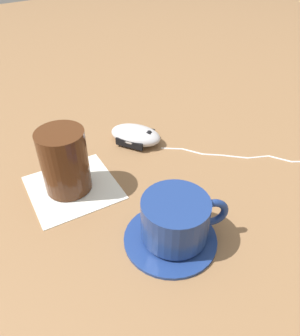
% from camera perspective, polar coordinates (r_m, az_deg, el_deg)
% --- Properties ---
extents(ground_plane, '(3.00, 3.00, 0.00)m').
position_cam_1_polar(ground_plane, '(0.52, -3.31, -4.77)').
color(ground_plane, olive).
extents(saucer, '(0.13, 0.13, 0.01)m').
position_cam_1_polar(saucer, '(0.46, 3.56, -11.98)').
color(saucer, navy).
rests_on(saucer, ground).
extents(coffee_cup, '(0.09, 0.11, 0.06)m').
position_cam_1_polar(coffee_cup, '(0.43, 4.60, -8.73)').
color(coffee_cup, navy).
rests_on(coffee_cup, saucer).
extents(computer_mouse, '(0.12, 0.10, 0.03)m').
position_cam_1_polar(computer_mouse, '(0.63, -2.51, 5.76)').
color(computer_mouse, silver).
rests_on(computer_mouse, ground).
extents(mouse_cable, '(0.22, 0.23, 0.00)m').
position_cam_1_polar(mouse_cable, '(0.62, 16.54, 2.08)').
color(mouse_cable, white).
rests_on(mouse_cable, ground).
extents(napkin_under_glass, '(0.15, 0.15, 0.00)m').
position_cam_1_polar(napkin_under_glass, '(0.55, -13.25, -3.27)').
color(napkin_under_glass, silver).
rests_on(napkin_under_glass, ground).
extents(drinking_glass, '(0.07, 0.07, 0.10)m').
position_cam_1_polar(drinking_glass, '(0.51, -14.66, 1.16)').
color(drinking_glass, '#4C2814').
rests_on(drinking_glass, napkin_under_glass).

